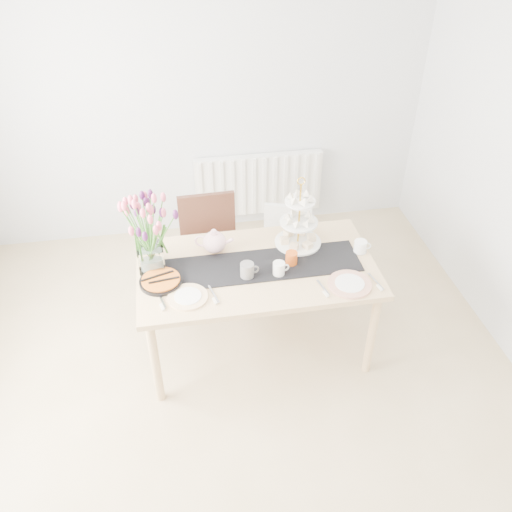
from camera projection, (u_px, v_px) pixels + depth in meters
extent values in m
plane|color=tan|center=(242.00, 410.00, 3.61)|extent=(4.50, 4.50, 0.00)
plane|color=#BABCBF|center=(200.00, 98.00, 4.60)|extent=(4.00, 0.00, 4.00)
cube|color=white|center=(259.00, 184.00, 5.13)|extent=(1.20, 0.08, 0.60)
cube|color=tan|center=(257.00, 269.00, 3.66)|extent=(1.60, 0.90, 0.04)
cylinder|color=tan|center=(155.00, 362.00, 3.48)|extent=(0.06, 0.06, 0.71)
cylinder|color=tan|center=(372.00, 334.00, 3.68)|extent=(0.06, 0.06, 0.71)
cylinder|color=tan|center=(153.00, 287.00, 4.08)|extent=(0.06, 0.06, 0.71)
cylinder|color=tan|center=(339.00, 266.00, 4.28)|extent=(0.06, 0.06, 0.71)
cube|color=#371A14|center=(212.00, 256.00, 4.22)|extent=(0.46, 0.46, 0.04)
cube|color=#371A14|center=(207.00, 218.00, 4.24)|extent=(0.44, 0.06, 0.42)
cylinder|color=#371A14|center=(194.00, 297.00, 4.20)|extent=(0.04, 0.04, 0.43)
cylinder|color=#371A14|center=(240.00, 291.00, 4.25)|extent=(0.04, 0.04, 0.43)
cylinder|color=#371A14|center=(189.00, 269.00, 4.48)|extent=(0.04, 0.04, 0.43)
cylinder|color=#371A14|center=(232.00, 263.00, 4.54)|extent=(0.04, 0.04, 0.43)
cube|color=silver|center=(284.00, 257.00, 4.33)|extent=(0.48, 0.48, 0.04)
cube|color=silver|center=(287.00, 225.00, 4.34)|extent=(0.37, 0.16, 0.36)
cylinder|color=silver|center=(258.00, 288.00, 4.33)|extent=(0.04, 0.04, 0.36)
cylinder|color=silver|center=(303.00, 293.00, 4.29)|extent=(0.04, 0.04, 0.36)
cylinder|color=silver|center=(265.00, 261.00, 4.62)|extent=(0.04, 0.04, 0.36)
cylinder|color=silver|center=(307.00, 266.00, 4.57)|extent=(0.04, 0.04, 0.36)
cube|color=black|center=(257.00, 266.00, 3.64)|extent=(1.40, 0.35, 0.01)
cube|color=silver|center=(151.00, 257.00, 3.59)|extent=(0.17, 0.17, 0.17)
cylinder|color=gold|center=(299.00, 215.00, 3.70)|extent=(0.01, 0.01, 0.48)
cylinder|color=white|center=(298.00, 242.00, 3.84)|extent=(0.33, 0.33, 0.01)
cylinder|color=white|center=(299.00, 222.00, 3.74)|extent=(0.26, 0.26, 0.01)
cylinder|color=white|center=(300.00, 202.00, 3.64)|extent=(0.21, 0.21, 0.01)
cylinder|color=white|center=(360.00, 247.00, 3.75)|extent=(0.10, 0.10, 0.09)
cylinder|color=black|center=(161.00, 281.00, 3.50)|extent=(0.28, 0.28, 0.02)
cylinder|color=orange|center=(161.00, 279.00, 3.49)|extent=(0.25, 0.25, 0.01)
cylinder|color=slate|center=(247.00, 270.00, 3.52)|extent=(0.09, 0.09, 0.11)
cylinder|color=white|center=(279.00, 269.00, 3.54)|extent=(0.09, 0.09, 0.10)
cylinder|color=#D35317|center=(291.00, 258.00, 3.63)|extent=(0.11, 0.11, 0.10)
cylinder|color=white|center=(188.00, 297.00, 3.39)|extent=(0.31, 0.31, 0.01)
cylinder|color=silver|center=(350.00, 284.00, 3.48)|extent=(0.34, 0.34, 0.01)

